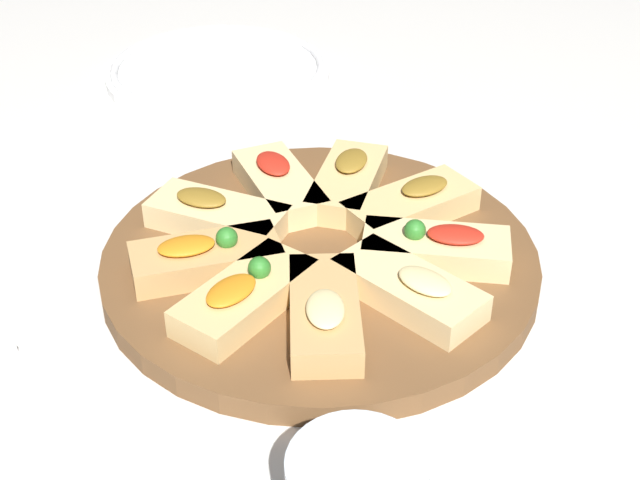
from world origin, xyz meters
name	(u,v)px	position (x,y,z in m)	size (l,w,h in m)	color
ground_plane	(320,270)	(0.00, 0.00, 0.00)	(3.00, 3.00, 0.00)	silver
serving_board	(320,261)	(0.00, 0.00, 0.01)	(0.32, 0.32, 0.02)	brown
focaccia_slice_0	(245,296)	(-0.02, -0.08, 0.03)	(0.07, 0.11, 0.03)	#DBB775
focaccia_slice_1	(325,312)	(0.03, -0.08, 0.03)	(0.08, 0.11, 0.03)	tan
focaccia_slice_2	(410,289)	(0.08, -0.03, 0.03)	(0.11, 0.08, 0.03)	#E5C689
focaccia_slice_3	(436,247)	(0.08, 0.02, 0.03)	(0.11, 0.07, 0.03)	#E5C689
focaccia_slice_4	(411,205)	(0.05, 0.07, 0.03)	(0.10, 0.11, 0.03)	#DBB775
focaccia_slice_5	(348,182)	(-0.01, 0.08, 0.03)	(0.06, 0.11, 0.03)	#DBB775
focaccia_slice_6	(279,184)	(-0.06, 0.06, 0.03)	(0.11, 0.11, 0.03)	#E5C689
focaccia_slice_7	(218,214)	(-0.08, 0.00, 0.03)	(0.11, 0.05, 0.03)	#E5C689
focaccia_slice_8	(206,257)	(-0.07, -0.05, 0.03)	(0.11, 0.10, 0.03)	tan
plate_left	(218,70)	(-0.23, 0.28, 0.01)	(0.24, 0.24, 0.02)	white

